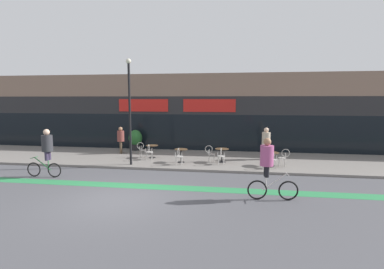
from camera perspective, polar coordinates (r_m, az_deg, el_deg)
name	(u,v)px	position (r m, az deg, el deg)	size (l,w,h in m)	color
ground_plane	(118,200)	(11.14, -13.97, -12.03)	(120.00, 120.00, 0.00)	#4C4C51
sidewalk_slab	(166,158)	(17.79, -4.89, -4.55)	(40.00, 5.50, 0.12)	slate
storefront_facade	(181,112)	(22.07, -2.04, 4.33)	(40.00, 4.06, 5.22)	#7F6656
bike_lane_stripe	(135,186)	(12.68, -10.87, -9.59)	(36.00, 0.70, 0.01)	#2D844C
bistro_table_0	(152,149)	(17.67, -7.60, -2.72)	(0.69, 0.69, 0.74)	black
bistro_table_1	(181,153)	(16.25, -2.09, -3.51)	(0.71, 0.71, 0.74)	black
bistro_table_2	(222,152)	(16.37, 5.71, -3.42)	(0.75, 0.75, 0.75)	black
bistro_table_3	(271,156)	(15.93, 14.81, -4.00)	(0.79, 0.79, 0.71)	black
cafe_chair_0_near	(149,151)	(17.08, -8.17, -3.10)	(0.44, 0.59, 0.90)	#B7B2AD
cafe_chair_0_side	(142,149)	(17.86, -9.53, -2.70)	(0.58, 0.42, 0.90)	#B7B2AD
cafe_chair_1_near	(179,155)	(15.65, -2.52, -3.95)	(0.40, 0.57, 0.90)	#B7B2AD
cafe_chair_2_near	(221,155)	(15.76, 5.58, -3.90)	(0.41, 0.58, 0.90)	#B7B2AD
cafe_chair_2_side	(210,152)	(16.43, 3.53, -3.44)	(0.59, 0.43, 0.90)	#B7B2AD
cafe_chair_3_near	(273,158)	(15.32, 15.09, -4.42)	(0.45, 0.60, 0.90)	#B7B2AD
cafe_chair_3_side	(284,156)	(16.00, 17.05, -4.01)	(0.59, 0.44, 0.90)	#B7B2AD
planter_pot	(135,139)	(20.45, -10.72, -0.88)	(0.90, 0.90, 1.37)	#232326
lamp_post	(130,105)	(15.79, -11.80, 5.58)	(0.26, 0.26, 5.46)	black
cyclist_0	(268,164)	(10.85, 14.32, -5.43)	(1.78, 0.55, 2.21)	black
cyclist_1	(47,148)	(15.07, -25.97, -2.40)	(1.68, 0.49, 2.21)	black
pedestrian_near_end	(266,141)	(17.47, 13.92, -1.13)	(0.57, 0.57, 1.82)	black
pedestrian_far_end	(121,138)	(19.40, -13.42, -0.59)	(0.52, 0.52, 1.68)	#4C3D2D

